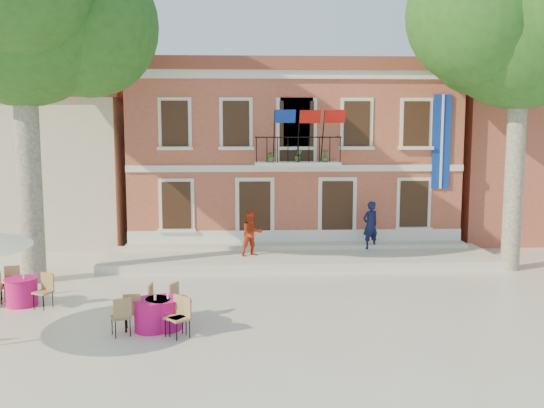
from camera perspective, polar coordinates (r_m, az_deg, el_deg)
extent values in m
plane|color=beige|center=(17.83, -2.55, -8.64)|extent=(90.00, 90.00, 0.00)
cube|color=#C25946|center=(27.25, 1.58, 4.39)|extent=(13.00, 8.00, 7.00)
cube|color=brown|center=(27.31, 1.61, 12.27)|extent=(13.50, 8.50, 0.50)
cube|color=silver|center=(23.35, 2.34, 12.11)|extent=(13.30, 0.35, 0.35)
cube|color=silver|center=(22.82, 2.41, 3.80)|extent=(3.20, 0.90, 0.15)
cube|color=black|center=(22.38, 2.51, 6.30)|extent=(3.20, 0.04, 0.04)
cube|color=#0D3098|center=(24.31, 15.67, 5.64)|extent=(0.70, 0.05, 3.60)
cube|color=navy|center=(21.97, 0.24, 8.24)|extent=(0.76, 0.27, 0.47)
cube|color=#B6120C|center=(22.03, 2.61, 8.23)|extent=(0.76, 0.29, 0.47)
cube|color=#B6120C|center=(22.13, 4.95, 8.21)|extent=(0.76, 0.27, 0.47)
imported|color=#26591E|center=(22.44, -0.07, 4.56)|extent=(0.43, 0.37, 0.48)
imported|color=#26591E|center=(22.50, 2.48, 4.56)|extent=(0.26, 0.21, 0.48)
imported|color=#26591E|center=(22.61, 5.01, 4.55)|extent=(0.27, 0.27, 0.48)
cube|color=beige|center=(29.75, -21.29, 3.17)|extent=(9.00, 9.00, 6.00)
cube|color=brown|center=(29.72, -21.58, 9.33)|extent=(9.40, 9.40, 0.40)
cube|color=#C25946|center=(31.49, 23.80, 3.25)|extent=(9.00, 9.00, 6.00)
cube|color=brown|center=(31.46, 24.11, 9.07)|extent=(9.40, 9.40, 0.40)
cube|color=silver|center=(22.15, 2.62, -5.07)|extent=(14.00, 3.40, 0.30)
cylinder|color=#A59E84|center=(20.31, -21.89, 3.00)|extent=(0.74, 0.74, 7.11)
sphere|color=#254A17|center=(20.55, -22.56, 16.39)|extent=(5.69, 5.69, 5.69)
cylinder|color=#A59E84|center=(22.06, 21.87, 3.24)|extent=(0.62, 0.62, 7.06)
sphere|color=#254A17|center=(22.27, 22.47, 15.50)|extent=(5.65, 5.65, 5.65)
imported|color=#101638|center=(23.12, 9.24, -1.97)|extent=(0.78, 0.67, 1.81)
imported|color=red|center=(21.59, -1.93, -2.79)|extent=(0.94, 0.83, 1.61)
cube|color=tan|center=(18.82, -23.30, -6.89)|extent=(0.51, 0.51, 0.95)
cylinder|color=#CF135A|center=(15.17, -10.07, -10.16)|extent=(0.84, 0.84, 0.75)
cylinder|color=#CF135A|center=(15.06, -10.11, -8.76)|extent=(0.90, 0.90, 0.02)
cube|color=tan|center=(14.51, -8.71, -10.54)|extent=(0.58, 0.58, 0.95)
cube|color=tan|center=(15.75, -8.58, -9.09)|extent=(0.56, 0.56, 0.95)
cube|color=tan|center=(15.20, -12.95, -9.80)|extent=(0.45, 0.45, 0.95)
cylinder|color=#CF135A|center=(18.17, -22.50, -7.67)|extent=(0.84, 0.84, 0.75)
cylinder|color=#CF135A|center=(18.08, -22.56, -6.49)|extent=(0.90, 0.90, 0.02)
cube|color=tan|center=(18.67, -24.16, -7.04)|extent=(0.56, 0.56, 0.95)
cube|color=tan|center=(17.64, -20.76, -7.70)|extent=(0.56, 0.56, 0.95)
cylinder|color=#CF135A|center=(15.12, -11.24, -10.25)|extent=(0.84, 0.84, 0.75)
cylinder|color=#CF135A|center=(15.01, -11.28, -8.85)|extent=(0.90, 0.90, 0.02)
cube|color=tan|center=(15.79, -10.63, -9.09)|extent=(0.45, 0.45, 0.95)
cube|color=tan|center=(14.90, -14.05, -10.19)|extent=(0.56, 0.56, 0.95)
cube|color=tan|center=(14.61, -9.06, -10.42)|extent=(0.58, 0.58, 0.95)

